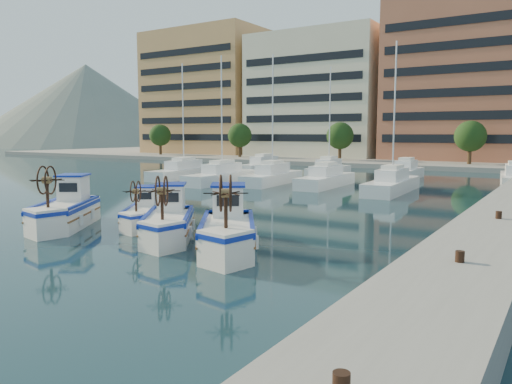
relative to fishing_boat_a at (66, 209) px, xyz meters
name	(u,v)px	position (x,y,z in m)	size (l,w,h in m)	color
ground	(155,238)	(5.59, 0.36, -0.87)	(300.00, 300.00, 0.00)	#193842
quay	(504,226)	(18.59, 8.36, -0.27)	(3.00, 60.00, 1.20)	gray
hill_west	(89,145)	(-134.41, 110.36, -0.87)	(180.00, 180.00, 60.00)	slate
yacht_marina	(334,176)	(1.89, 28.24, -0.35)	(37.36, 23.19, 11.50)	white
fishing_boat_a	(66,209)	(0.00, 0.00, 0.00)	(4.40, 5.18, 3.17)	white
fishing_boat_b	(144,213)	(3.07, 2.23, -0.21)	(3.37, 3.96, 2.42)	white
fishing_boat_c	(169,220)	(6.21, 0.60, -0.06)	(4.20, 4.78, 2.95)	white
fishing_boat_d	(228,228)	(9.61, 0.30, 0.00)	(4.45, 5.19, 3.18)	white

